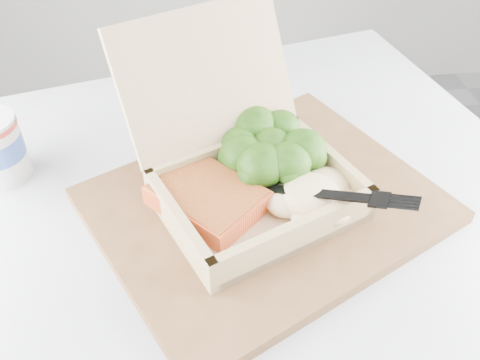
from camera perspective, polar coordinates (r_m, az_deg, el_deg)
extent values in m
cube|color=silver|center=(0.60, 1.45, -5.97)|extent=(0.88, 0.88, 0.03)
cube|color=brown|center=(0.60, 2.70, -2.71)|extent=(0.45, 0.42, 0.02)
cube|color=tan|center=(0.58, 1.92, -2.66)|extent=(0.24, 0.22, 0.01)
cube|color=#9A8556|center=(0.54, -6.55, -4.95)|extent=(0.07, 0.14, 0.04)
cube|color=#9A8556|center=(0.61, 9.42, 1.58)|extent=(0.07, 0.14, 0.04)
cube|color=#9A8556|center=(0.53, 6.04, -6.08)|extent=(0.18, 0.09, 0.04)
cube|color=#9A8556|center=(0.61, -1.53, 2.46)|extent=(0.18, 0.09, 0.04)
cube|color=tan|center=(0.59, -3.58, 10.83)|extent=(0.21, 0.15, 0.14)
cube|color=#FF6231|center=(0.56, -3.48, -1.94)|extent=(0.14, 0.14, 0.02)
ellipsoid|color=beige|center=(0.56, 7.57, -1.65)|extent=(0.10, 0.09, 0.04)
cube|color=black|center=(0.56, 2.22, 0.20)|extent=(0.10, 0.07, 0.03)
cube|color=black|center=(0.54, 10.50, -2.13)|extent=(0.05, 0.04, 0.01)
cube|color=white|center=(0.73, -2.45, 6.15)|extent=(0.09, 0.15, 0.00)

